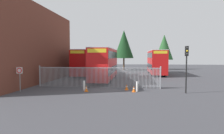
% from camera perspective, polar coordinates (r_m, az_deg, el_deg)
% --- Properties ---
extents(ground_plane, '(100.00, 100.00, 0.00)m').
position_cam_1_polar(ground_plane, '(28.07, 0.96, -3.61)').
color(ground_plane, '#3D3D42').
extents(depot_building_brick, '(7.54, 18.27, 9.58)m').
position_cam_1_polar(depot_building_brick, '(27.51, -26.59, 5.90)').
color(depot_building_brick, brown).
rests_on(depot_building_brick, ground).
extents(palisade_fence, '(13.32, 0.14, 2.35)m').
position_cam_1_polar(palisade_fence, '(20.21, -4.32, -2.96)').
color(palisade_fence, gray).
rests_on(palisade_fence, ground).
extents(double_decker_bus_near_gate, '(2.54, 10.81, 4.42)m').
position_cam_1_polar(double_decker_bus_near_gate, '(26.15, -2.30, 1.21)').
color(double_decker_bus_near_gate, red).
rests_on(double_decker_bus_near_gate, ground).
extents(double_decker_bus_behind_fence_left, '(2.54, 10.81, 4.42)m').
position_cam_1_polar(double_decker_bus_behind_fence_left, '(33.15, -7.71, 1.63)').
color(double_decker_bus_behind_fence_left, '#B70C0C').
rests_on(double_decker_bus_behind_fence_left, ground).
extents(double_decker_bus_behind_fence_right, '(2.54, 10.81, 4.42)m').
position_cam_1_polar(double_decker_bus_behind_fence_right, '(35.68, 13.31, 1.69)').
color(double_decker_bus_behind_fence_right, red).
rests_on(double_decker_bus_behind_fence_right, ground).
extents(bollard_near_left, '(0.20, 0.20, 0.95)m').
position_cam_1_polar(bollard_near_left, '(18.85, -8.47, -5.60)').
color(bollard_near_left, silver).
rests_on(bollard_near_left, ground).
extents(bollard_center_front, '(0.20, 0.20, 0.95)m').
position_cam_1_polar(bollard_center_front, '(18.22, 7.63, -5.90)').
color(bollard_center_front, silver).
rests_on(bollard_center_front, ground).
extents(traffic_cone_by_gate, '(0.34, 0.34, 0.59)m').
position_cam_1_polar(traffic_cone_by_gate, '(18.25, -7.83, -6.49)').
color(traffic_cone_by_gate, orange).
rests_on(traffic_cone_by_gate, ground).
extents(traffic_cone_mid_forecourt, '(0.34, 0.34, 0.59)m').
position_cam_1_polar(traffic_cone_mid_forecourt, '(17.93, 6.67, -6.65)').
color(traffic_cone_mid_forecourt, orange).
rests_on(traffic_cone_mid_forecourt, ground).
extents(traffic_cone_near_kerb, '(0.34, 0.34, 0.59)m').
position_cam_1_polar(traffic_cone_near_kerb, '(18.92, 4.47, -6.11)').
color(traffic_cone_near_kerb, orange).
rests_on(traffic_cone_near_kerb, ground).
extents(speed_limit_sign_post, '(0.60, 0.14, 2.40)m').
position_cam_1_polar(speed_limit_sign_post, '(19.60, -26.30, -1.74)').
color(speed_limit_sign_post, slate).
rests_on(speed_limit_sign_post, ground).
extents(traffic_light_kerbside, '(0.28, 0.33, 4.30)m').
position_cam_1_polar(traffic_light_kerbside, '(18.25, 21.73, 1.82)').
color(traffic_light_kerbside, black).
rests_on(traffic_light_kerbside, ground).
extents(tree_tall_back, '(4.65, 4.65, 9.56)m').
position_cam_1_polar(tree_tall_back, '(45.14, 3.64, 6.93)').
color(tree_tall_back, '#4C3823').
rests_on(tree_tall_back, ground).
extents(tree_short_side, '(4.39, 4.39, 8.80)m').
position_cam_1_polar(tree_short_side, '(49.22, 15.58, 5.84)').
color(tree_short_side, '#4C3823').
rests_on(tree_short_side, ground).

